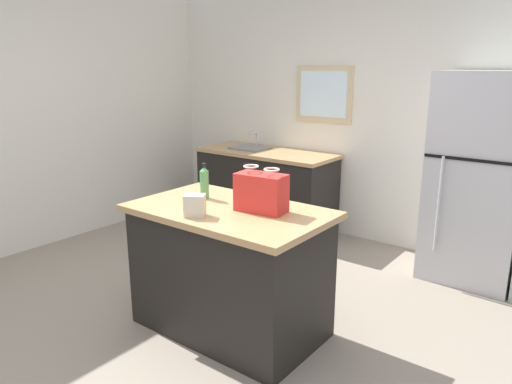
{
  "coord_description": "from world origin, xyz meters",
  "views": [
    {
      "loc": [
        2.05,
        -2.21,
        1.83
      ],
      "look_at": [
        0.02,
        0.43,
        0.95
      ],
      "focal_mm": 33.76,
      "sensor_mm": 36.0,
      "label": 1
    }
  ],
  "objects_px": {
    "bottle": "(204,183)",
    "refrigerator": "(478,179)",
    "kitchen_island": "(230,270)",
    "small_box": "(195,206)",
    "shopping_bag": "(261,192)"
  },
  "relations": [
    {
      "from": "refrigerator",
      "to": "small_box",
      "type": "xyz_separation_m",
      "value": [
        -1.17,
        -2.21,
        0.07
      ]
    },
    {
      "from": "kitchen_island",
      "to": "small_box",
      "type": "distance_m",
      "value": 0.58
    },
    {
      "from": "kitchen_island",
      "to": "bottle",
      "type": "height_order",
      "value": "bottle"
    },
    {
      "from": "kitchen_island",
      "to": "small_box",
      "type": "height_order",
      "value": "small_box"
    },
    {
      "from": "small_box",
      "to": "bottle",
      "type": "height_order",
      "value": "bottle"
    },
    {
      "from": "kitchen_island",
      "to": "refrigerator",
      "type": "xyz_separation_m",
      "value": [
        1.11,
        1.95,
        0.44
      ]
    },
    {
      "from": "refrigerator",
      "to": "shopping_bag",
      "type": "bearing_deg",
      "value": -115.65
    },
    {
      "from": "shopping_bag",
      "to": "refrigerator",
      "type": "bearing_deg",
      "value": 64.35
    },
    {
      "from": "small_box",
      "to": "bottle",
      "type": "bearing_deg",
      "value": 125.04
    },
    {
      "from": "refrigerator",
      "to": "small_box",
      "type": "height_order",
      "value": "refrigerator"
    },
    {
      "from": "shopping_bag",
      "to": "bottle",
      "type": "xyz_separation_m",
      "value": [
        -0.51,
        0.01,
        -0.01
      ]
    },
    {
      "from": "bottle",
      "to": "refrigerator",
      "type": "bearing_deg",
      "value": 52.87
    },
    {
      "from": "kitchen_island",
      "to": "bottle",
      "type": "bearing_deg",
      "value": 164.37
    },
    {
      "from": "shopping_bag",
      "to": "small_box",
      "type": "distance_m",
      "value": 0.44
    },
    {
      "from": "refrigerator",
      "to": "small_box",
      "type": "bearing_deg",
      "value": -117.83
    }
  ]
}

